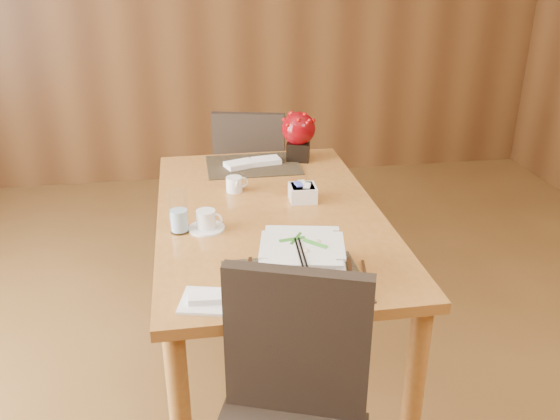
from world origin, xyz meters
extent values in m
cube|color=#A76B2E|center=(0.00, 0.60, 0.73)|extent=(0.90, 1.50, 0.04)
cylinder|color=#A76B2E|center=(-0.39, 1.29, 0.35)|extent=(0.07, 0.07, 0.71)
cylinder|color=#A76B2E|center=(0.39, -0.09, 0.35)|extent=(0.07, 0.07, 0.71)
cylinder|color=#A76B2E|center=(0.39, 1.29, 0.35)|extent=(0.07, 0.07, 0.71)
cube|color=black|center=(0.00, 0.05, 0.75)|extent=(0.45, 0.33, 0.01)
cube|color=black|center=(0.00, 1.15, 0.75)|extent=(0.45, 0.33, 0.01)
cube|color=white|center=(0.03, 0.08, 0.76)|extent=(0.34, 0.34, 0.01)
cube|color=white|center=(0.03, 0.08, 0.81)|extent=(0.24, 0.24, 0.10)
cylinder|color=#D3D172|center=(0.03, 0.08, 0.81)|extent=(0.19, 0.19, 0.08)
cylinder|color=white|center=(-0.26, 0.48, 0.75)|extent=(0.14, 0.14, 0.01)
cylinder|color=white|center=(-0.26, 0.48, 0.79)|extent=(0.10, 0.10, 0.07)
cylinder|color=black|center=(-0.26, 0.48, 0.82)|extent=(0.07, 0.07, 0.01)
cylinder|color=silver|center=(-0.36, 0.48, 0.83)|extent=(0.09, 0.09, 0.17)
cube|color=white|center=(0.16, 0.69, 0.78)|extent=(0.12, 0.12, 0.07)
cube|color=black|center=(0.23, 1.21, 0.80)|extent=(0.14, 0.14, 0.09)
sphere|color=maroon|center=(0.23, 1.21, 0.91)|extent=(0.17, 0.17, 0.17)
cube|color=white|center=(-0.29, -0.02, 0.75)|extent=(0.18, 0.18, 0.01)
cube|color=black|center=(-0.04, -0.21, 0.71)|extent=(0.41, 0.19, 0.48)
cube|color=black|center=(0.07, 1.75, 0.42)|extent=(0.51, 0.51, 0.05)
cube|color=black|center=(0.02, 1.57, 0.67)|extent=(0.40, 0.14, 0.46)
cylinder|color=black|center=(0.28, 1.88, 0.20)|extent=(0.03, 0.03, 0.39)
cylinder|color=black|center=(0.20, 1.54, 0.20)|extent=(0.03, 0.03, 0.39)
cylinder|color=black|center=(-0.06, 1.96, 0.20)|extent=(0.03, 0.03, 0.39)
cylinder|color=black|center=(-0.14, 1.62, 0.20)|extent=(0.03, 0.03, 0.39)
camera|label=1|loc=(-0.31, -1.57, 1.75)|focal=38.00mm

